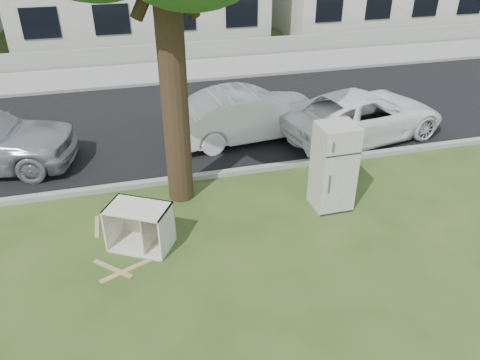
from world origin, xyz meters
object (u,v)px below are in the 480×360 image
object	(u,v)px
fridge	(334,167)
car_right	(363,115)
cabinet	(140,227)
car_center	(250,114)

from	to	relation	value
fridge	car_right	distance (m)	3.76
fridge	cabinet	xyz separation A→B (m)	(-3.98, -0.39, -0.49)
fridge	car_center	size ratio (longest dim) A/B	0.44
car_center	cabinet	bearing A→B (deg)	135.01
cabinet	car_center	size ratio (longest dim) A/B	0.26
car_center	car_right	xyz separation A→B (m)	(2.98, -0.73, -0.04)
fridge	cabinet	distance (m)	4.03
cabinet	car_center	world-z (taller)	car_center
fridge	car_center	world-z (taller)	fridge
cabinet	fridge	bearing A→B (deg)	35.64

